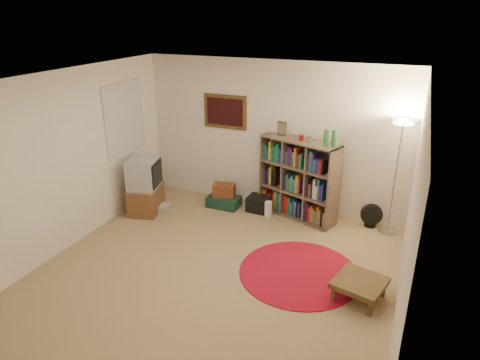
# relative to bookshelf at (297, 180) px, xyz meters

# --- Properties ---
(room) EXTENTS (4.54, 4.54, 2.54)m
(room) POSITION_rel_bookshelf_xyz_m (-0.58, -1.96, 0.62)
(room) COLOR #A1875E
(room) RESTS_ON ground
(bookshelf) EXTENTS (1.37, 0.79, 1.59)m
(bookshelf) POSITION_rel_bookshelf_xyz_m (0.00, 0.00, 0.00)
(bookshelf) COLOR brown
(bookshelf) RESTS_ON ground
(floor_lamp) EXTENTS (0.35, 0.35, 1.80)m
(floor_lamp) POSITION_rel_bookshelf_xyz_m (1.48, -0.00, 0.85)
(floor_lamp) COLOR #B1B2B6
(floor_lamp) RESTS_ON ground
(floor_fan) EXTENTS (0.35, 0.22, 0.39)m
(floor_fan) POSITION_rel_bookshelf_xyz_m (1.21, 0.07, -0.45)
(floor_fan) COLOR black
(floor_fan) RESTS_ON ground
(tv_stand) EXTENTS (0.59, 0.74, 0.94)m
(tv_stand) POSITION_rel_bookshelf_xyz_m (-2.40, -0.82, -0.19)
(tv_stand) COLOR brown
(tv_stand) RESTS_ON ground
(dvd_box) EXTENTS (0.37, 0.33, 0.11)m
(dvd_box) POSITION_rel_bookshelf_xyz_m (-2.21, -0.72, -0.59)
(dvd_box) COLOR #B3B3B8
(dvd_box) RESTS_ON ground
(suitcase) EXTENTS (0.56, 0.36, 0.18)m
(suitcase) POSITION_rel_bookshelf_xyz_m (-1.26, -0.14, -0.55)
(suitcase) COLOR #133527
(suitcase) RESTS_ON ground
(wicker_basket) EXTENTS (0.42, 0.34, 0.21)m
(wicker_basket) POSITION_rel_bookshelf_xyz_m (-1.28, -0.09, -0.36)
(wicker_basket) COLOR brown
(wicker_basket) RESTS_ON suitcase
(duffel_bag) EXTENTS (0.39, 0.33, 0.26)m
(duffel_bag) POSITION_rel_bookshelf_xyz_m (-0.63, -0.07, -0.51)
(duffel_bag) COLOR black
(duffel_bag) RESTS_ON ground
(paper_towel) EXTENTS (0.15, 0.15, 0.27)m
(paper_towel) POSITION_rel_bookshelf_xyz_m (-0.41, -0.21, -0.51)
(paper_towel) COLOR silver
(paper_towel) RESTS_ON ground
(red_rug) EXTENTS (1.59, 1.59, 0.01)m
(red_rug) POSITION_rel_bookshelf_xyz_m (0.50, -1.61, -0.63)
(red_rug) COLOR maroon
(red_rug) RESTS_ON ground
(side_table) EXTENTS (0.68, 0.68, 0.26)m
(side_table) POSITION_rel_bookshelf_xyz_m (1.30, -1.86, -0.43)
(side_table) COLOR #443217
(side_table) RESTS_ON ground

